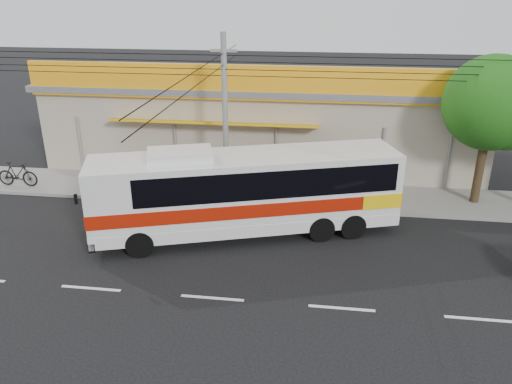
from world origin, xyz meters
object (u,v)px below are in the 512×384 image
tree_near (495,107)px  motorbike_red (141,187)px  utility_pole (224,64)px  motorbike_dark (17,174)px  coach_bus (251,188)px

tree_near → motorbike_red: bearing=-174.9°
utility_pole → motorbike_red: bearing=-174.0°
motorbike_red → tree_near: tree_near is taller
motorbike_dark → motorbike_red: bearing=-93.6°
coach_bus → motorbike_red: coach_bus is taller
utility_pole → tree_near: (11.11, 0.93, -1.62)m
motorbike_dark → utility_pole: size_ratio=0.06×
motorbike_red → utility_pole: size_ratio=0.05×
utility_pole → tree_near: utility_pole is taller
motorbike_red → tree_near: 15.52m
motorbike_dark → tree_near: bearing=-87.4°
coach_bus → motorbike_red: size_ratio=7.20×
motorbike_dark → tree_near: size_ratio=0.30×
motorbike_red → utility_pole: bearing=-102.6°
utility_pole → tree_near: bearing=4.8°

